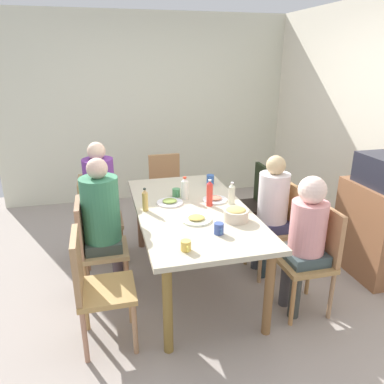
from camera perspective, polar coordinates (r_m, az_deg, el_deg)
ground_plane at (r=3.62m, az=-0.00°, el=-13.59°), size 5.78×5.78×0.00m
wall_left at (r=5.48m, az=-6.48°, el=12.51°), size 0.12×4.22×2.60m
dining_table at (r=3.29m, az=-0.00°, el=-3.80°), size 1.83×0.96×0.75m
chair_0 at (r=4.53m, az=-4.02°, el=0.75°), size 0.40×0.40×0.90m
chair_1 at (r=3.18m, az=18.26°, el=-9.04°), size 0.40×0.40×0.90m
person_1 at (r=3.05m, az=17.18°, el=-6.11°), size 0.30×0.30×1.17m
chair_2 at (r=3.65m, az=13.26°, el=-4.67°), size 0.40×0.40×0.90m
person_2 at (r=3.54m, az=12.17°, el=-2.09°), size 0.30×0.30×1.18m
chair_3 at (r=2.75m, az=-14.83°, el=-13.53°), size 0.40×0.40×0.90m
chair_4 at (r=4.15m, az=9.49°, el=-1.31°), size 0.40×0.40×0.90m
chair_5 at (r=3.84m, az=-14.89°, el=-3.57°), size 0.40×0.40×0.90m
person_5 at (r=3.75m, az=-13.83°, el=-0.21°), size 0.30×0.30×1.26m
chair_6 at (r=3.28m, az=-14.87°, el=-7.73°), size 0.40×0.40×0.90m
person_6 at (r=3.18m, az=-13.63°, el=-3.80°), size 0.31×0.31×1.26m
plate_0 at (r=3.36m, az=-3.44°, el=-1.55°), size 0.24×0.24×0.04m
plate_1 at (r=3.43m, az=3.57°, el=-1.11°), size 0.23×0.23×0.04m
plate_2 at (r=3.01m, az=0.69°, el=-4.19°), size 0.25×0.25×0.04m
bowl_0 at (r=3.02m, az=6.79°, el=-3.40°), size 0.20×0.20×0.11m
cup_0 at (r=3.87m, az=2.84°, el=1.94°), size 0.11×0.08×0.10m
cup_1 at (r=2.78m, az=4.18°, el=-5.66°), size 0.11×0.07×0.09m
cup_2 at (r=3.51m, az=-2.44°, el=-0.12°), size 0.11×0.07×0.08m
cup_3 at (r=2.55m, az=-0.94°, el=-8.29°), size 0.11×0.07×0.07m
bottle_0 at (r=3.33m, az=6.14°, el=-0.29°), size 0.06×0.06×0.21m
bottle_1 at (r=3.43m, az=-1.12°, el=0.51°), size 0.07×0.07×0.22m
bottle_2 at (r=3.27m, az=2.74°, el=-0.23°), size 0.06×0.06×0.24m
bottle_3 at (r=3.19m, az=-7.25°, el=-1.27°), size 0.05×0.05×0.21m
side_cabinet at (r=3.96m, az=26.44°, el=-5.27°), size 0.70×0.44×0.90m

